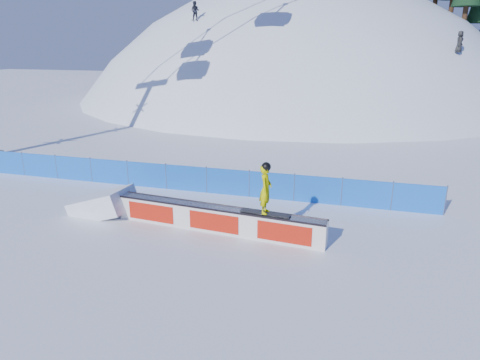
# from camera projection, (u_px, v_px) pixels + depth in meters

# --- Properties ---
(ground) EXTENTS (160.00, 160.00, 0.00)m
(ground) POSITION_uv_depth(u_px,v_px,m) (140.00, 230.00, 15.73)
(ground) COLOR white
(ground) RESTS_ON ground
(snow_hill) EXTENTS (64.00, 64.00, 64.00)m
(snow_hill) POSITION_uv_depth(u_px,v_px,m) (294.00, 227.00, 59.76)
(snow_hill) COLOR white
(snow_hill) RESTS_ON ground
(safety_fence) EXTENTS (22.05, 0.05, 1.30)m
(safety_fence) POSITION_uv_depth(u_px,v_px,m) (186.00, 178.00, 19.67)
(safety_fence) COLOR blue
(safety_fence) RESTS_ON ground
(rail_box) EXTENTS (7.99, 1.27, 0.96)m
(rail_box) POSITION_uv_depth(u_px,v_px,m) (217.00, 219.00, 15.47)
(rail_box) COLOR silver
(rail_box) RESTS_ON ground
(snow_ramp) EXTENTS (2.64, 1.79, 1.57)m
(snow_ramp) POSITION_uv_depth(u_px,v_px,m) (104.00, 213.00, 17.30)
(snow_ramp) COLOR white
(snow_ramp) RESTS_ON ground
(snowboarder) EXTENTS (1.78, 0.62, 1.83)m
(snowboarder) POSITION_uv_depth(u_px,v_px,m) (266.00, 189.00, 14.43)
(snowboarder) COLOR black
(snowboarder) RESTS_ON rail_box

